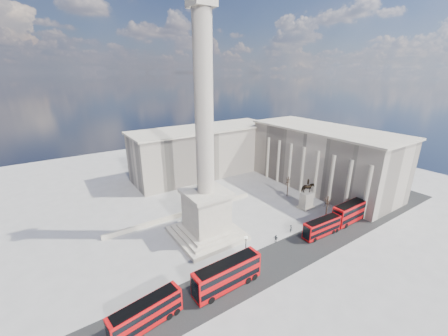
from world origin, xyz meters
TOP-DOWN VIEW (x-y plane):
  - ground at (0.00, 0.00)m, footprint 180.00×180.00m
  - asphalt_road at (5.00, -10.00)m, footprint 120.00×9.00m
  - nelsons_column at (0.00, 5.00)m, footprint 14.00×14.00m
  - balustrade_wall at (0.00, 16.00)m, footprint 40.00×0.60m
  - building_east at (45.00, 10.00)m, footprint 19.00×46.00m
  - building_northeast at (20.00, 40.00)m, footprint 51.00×17.00m
  - red_bus_a at (-18.78, -10.32)m, footprint 10.75×3.80m
  - red_bus_b at (-5.04, -10.51)m, footprint 12.38×3.20m
  - red_bus_c at (21.28, -9.15)m, footprint 9.95×2.73m
  - red_bus_d at (32.59, -9.07)m, footprint 12.32×3.08m
  - victorian_lamp at (0.79, -7.87)m, footprint 0.55×0.55m
  - equestrian_statue at (28.80, 1.71)m, footprint 3.99×2.99m
  - bare_tree_near at (26.09, -6.47)m, footprint 1.73×1.73m
  - bare_tree_mid at (30.14, 9.77)m, footprint 1.68×1.68m
  - bare_tree_far at (39.95, 12.36)m, footprint 2.02×2.02m
  - pedestrian_walking at (16.57, -4.46)m, footprint 0.77×0.71m
  - pedestrian_standing at (33.31, -6.50)m, footprint 0.90×0.77m
  - pedestrian_crossing at (10.90, -5.51)m, footprint 0.85×1.14m

SIDE VIEW (x-z plane):
  - ground at x=0.00m, z-range 0.00..0.00m
  - asphalt_road at x=5.00m, z-range 0.00..0.01m
  - balustrade_wall at x=0.00m, z-range 0.00..1.10m
  - pedestrian_standing at x=33.31m, z-range 0.00..1.62m
  - pedestrian_walking at x=16.57m, z-range 0.00..1.77m
  - pedestrian_crossing at x=10.90m, z-range 0.00..1.80m
  - red_bus_c at x=21.28m, z-range 0.10..4.10m
  - red_bus_a at x=-18.78m, z-range 0.10..4.37m
  - red_bus_d at x=32.59m, z-range 0.12..5.10m
  - red_bus_b at x=-5.04m, z-range 0.12..5.11m
  - equestrian_statue at x=28.80m, z-range -1.27..7.04m
  - victorian_lamp at x=0.79m, z-range 0.57..7.00m
  - bare_tree_mid at x=30.14m, z-range 1.84..8.21m
  - bare_tree_near at x=26.09m, z-range 2.17..9.72m
  - bare_tree_far at x=39.95m, z-range 2.37..10.60m
  - building_northeast at x=20.00m, z-range 0.02..16.62m
  - building_east at x=45.00m, z-range 0.02..18.62m
  - nelsons_column at x=0.00m, z-range -12.01..37.84m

